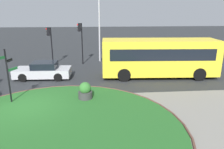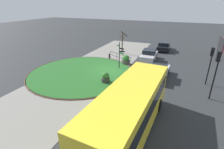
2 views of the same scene
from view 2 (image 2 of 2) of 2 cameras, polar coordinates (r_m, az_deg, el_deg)
name	(u,v)px [view 2 (image 2 of 2)]	position (r m, az deg, el deg)	size (l,w,h in m)	color
ground	(110,70)	(20.17, -0.68, 1.44)	(120.00, 120.00, 0.00)	#282B2D
sidewalk_paving	(94,68)	(21.05, -6.01, 2.29)	(32.00, 7.73, 0.02)	gray
grass_island	(82,73)	(19.67, -10.07, 0.65)	(11.66, 11.66, 0.10)	#235B23
grass_kerb_ring	(82,73)	(19.66, -10.08, 0.67)	(11.97, 11.97, 0.11)	brown
signpost_directional	(120,54)	(20.19, 2.64, 6.96)	(0.73, 1.12, 3.20)	black
bollard_foreground	(109,56)	(24.30, -0.91, 6.22)	(0.21, 0.21, 0.76)	black
railing_grass_edge	(120,57)	(23.00, 2.72, 5.95)	(1.69, 3.54, 1.04)	black
bus_yellow	(130,109)	(10.27, 6.16, -11.48)	(9.14, 2.99, 3.01)	yellow
car_near_lane	(149,56)	(24.07, 12.27, 6.25)	(4.07, 1.96, 1.49)	#B7B7BC
car_far_lane	(164,46)	(29.98, 16.97, 9.00)	(4.15, 2.04, 1.41)	black
car_trailing	(159,72)	(18.75, 15.36, 0.89)	(4.37, 1.97, 1.32)	#B7B7BC
traffic_light_near	(211,58)	(18.36, 30.34, 4.83)	(0.49, 0.28, 3.63)	black
traffic_light_far	(217,65)	(15.50, 31.73, 2.65)	(0.49, 0.30, 4.01)	black
billboard_left	(221,45)	(28.50, 32.80, 8.34)	(3.21, 0.29, 3.00)	black
planter_near_signpost	(105,78)	(16.90, -2.21, -1.14)	(0.84, 0.84, 1.11)	#383838
planter_kerbside	(126,60)	(22.12, 4.66, 4.86)	(1.06, 1.06, 1.23)	#47423D
street_tree_bare	(122,42)	(26.61, 3.53, 10.95)	(1.19, 1.39, 3.55)	#423323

